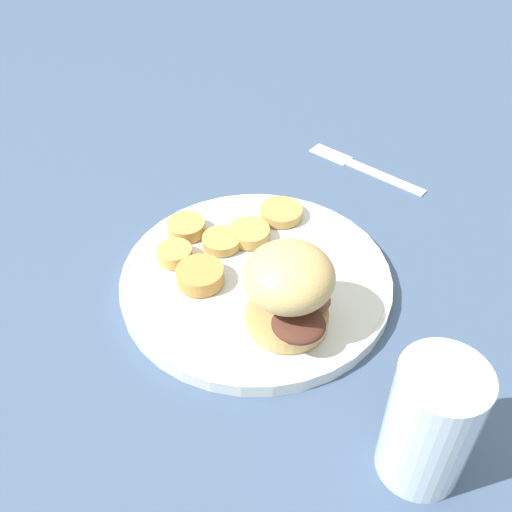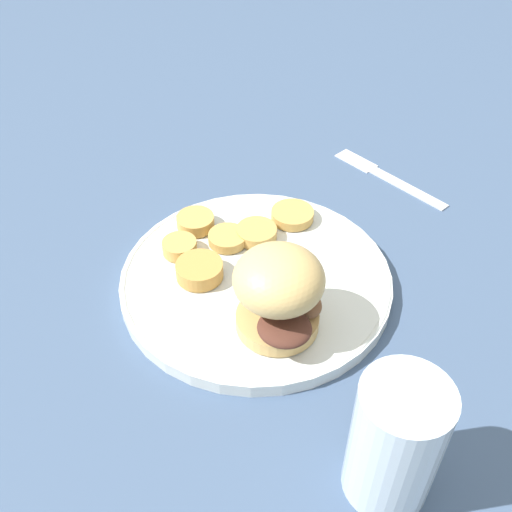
{
  "view_description": "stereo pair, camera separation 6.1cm",
  "coord_description": "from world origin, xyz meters",
  "views": [
    {
      "loc": [
        -0.35,
        0.29,
        0.45
      ],
      "look_at": [
        0.0,
        0.0,
        0.04
      ],
      "focal_mm": 42.0,
      "sensor_mm": 36.0,
      "label": 1
    },
    {
      "loc": [
        -0.39,
        0.24,
        0.45
      ],
      "look_at": [
        0.0,
        0.0,
        0.04
      ],
      "focal_mm": 42.0,
      "sensor_mm": 36.0,
      "label": 2
    }
  ],
  "objects": [
    {
      "name": "potato_round_4",
      "position": [
        0.05,
        -0.03,
        0.02
      ],
      "size": [
        0.05,
        0.05,
        0.01
      ],
      "primitive_type": "cylinder",
      "color": "tan",
      "rests_on": "dinner_plate"
    },
    {
      "name": "potato_round_3",
      "position": [
        0.07,
        0.05,
        0.02
      ],
      "size": [
        0.04,
        0.04,
        0.01
      ],
      "primitive_type": "cylinder",
      "color": "tan",
      "rests_on": "dinner_plate"
    },
    {
      "name": "potato_round_5",
      "position": [
        0.06,
        -0.09,
        0.02
      ],
      "size": [
        0.05,
        0.05,
        0.01
      ],
      "primitive_type": "cylinder",
      "color": "tan",
      "rests_on": "dinner_plate"
    },
    {
      "name": "potato_round_1",
      "position": [
        0.1,
        0.02,
        0.02
      ],
      "size": [
        0.04,
        0.04,
        0.01
      ],
      "primitive_type": "cylinder",
      "color": "tan",
      "rests_on": "dinner_plate"
    },
    {
      "name": "ground_plane",
      "position": [
        0.0,
        0.0,
        0.0
      ],
      "size": [
        4.0,
        4.0,
        0.0
      ],
      "primitive_type": "plane",
      "color": "#3D5170"
    },
    {
      "name": "fork",
      "position": [
        0.08,
        -0.25,
        0.0
      ],
      "size": [
        0.17,
        0.05,
        0.0
      ],
      "color": "silver",
      "rests_on": "ground_plane"
    },
    {
      "name": "dinner_plate",
      "position": [
        0.0,
        0.0,
        0.01
      ],
      "size": [
        0.29,
        0.29,
        0.02
      ],
      "color": "silver",
      "rests_on": "ground_plane"
    },
    {
      "name": "potato_round_2",
      "position": [
        0.06,
        0.0,
        0.02
      ],
      "size": [
        0.04,
        0.04,
        0.01
      ],
      "primitive_type": "cylinder",
      "color": "tan",
      "rests_on": "dinner_plate"
    },
    {
      "name": "drinking_glass",
      "position": [
        -0.24,
        0.03,
        0.06
      ],
      "size": [
        0.07,
        0.07,
        0.12
      ],
      "color": "silver",
      "rests_on": "ground_plane"
    },
    {
      "name": "potato_round_0",
      "position": [
        0.03,
        0.05,
        0.03
      ],
      "size": [
        0.05,
        0.05,
        0.02
      ],
      "primitive_type": "cylinder",
      "color": "#BC8942",
      "rests_on": "dinner_plate"
    },
    {
      "name": "sandwich",
      "position": [
        -0.07,
        0.02,
        0.06
      ],
      "size": [
        0.11,
        0.09,
        0.09
      ],
      "color": "tan",
      "rests_on": "dinner_plate"
    }
  ]
}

